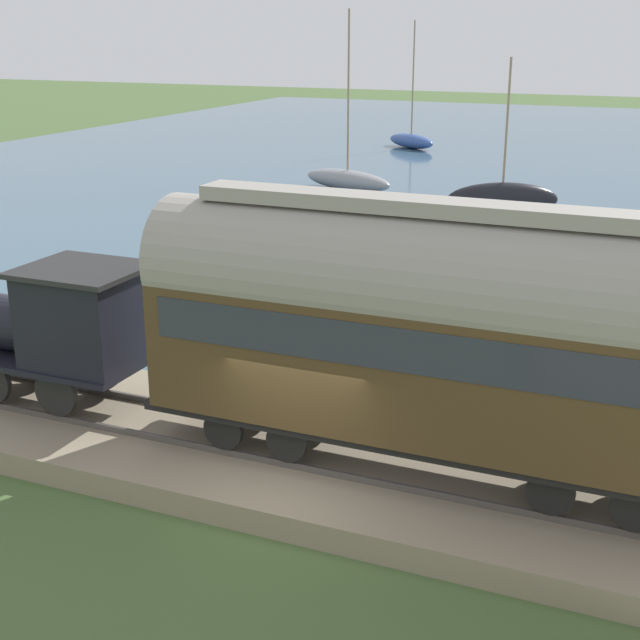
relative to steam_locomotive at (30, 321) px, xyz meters
The scene contains 10 objects.
ground_plane 6.84m from the steam_locomotive, 102.15° to the right, with size 200.00×200.00×0.00m, color #476033.
harbor_water 43.06m from the steam_locomotive, ahead, with size 80.00×80.00×0.01m.
rail_embankment 6.63m from the steam_locomotive, 90.00° to the right, with size 4.48×56.00×0.59m.
steam_locomotive is the anchor object (origin of this frame).
passenger_coach 8.36m from the steam_locomotive, 90.00° to the right, with size 2.22×10.02×4.67m.
sailboat_black 24.91m from the steam_locomotive, 10.23° to the right, with size 2.93×4.80×6.63m.
sailboat_blue 45.17m from the steam_locomotive, ahead, with size 3.52×4.32×8.18m.
sailboat_gray 28.33m from the steam_locomotive, ahead, with size 3.14×5.50×8.61m.
rowboat_mid_harbor 11.28m from the steam_locomotive, 12.87° to the left, with size 1.58×2.95×0.32m.
rowboat_off_pier 12.16m from the steam_locomotive, 42.35° to the right, with size 1.88×2.28×0.56m.
Camera 1 is at (-12.01, -5.72, 7.83)m, focal length 50.00 mm.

